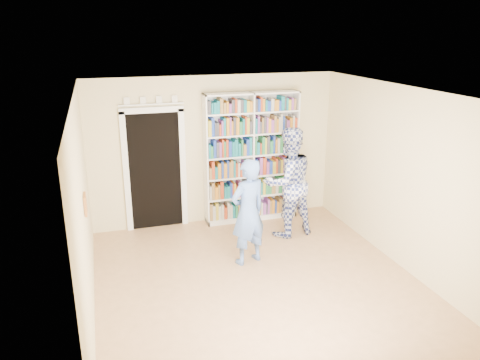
# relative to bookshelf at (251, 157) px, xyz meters

# --- Properties ---
(floor) EXTENTS (5.00, 5.00, 0.00)m
(floor) POSITION_rel_bookshelf_xyz_m (-0.65, -2.34, -1.21)
(floor) COLOR #A3774E
(floor) RESTS_ON ground
(ceiling) EXTENTS (5.00, 5.00, 0.00)m
(ceiling) POSITION_rel_bookshelf_xyz_m (-0.65, -2.34, 1.49)
(ceiling) COLOR white
(ceiling) RESTS_ON wall_back
(wall_back) EXTENTS (4.50, 0.00, 4.50)m
(wall_back) POSITION_rel_bookshelf_xyz_m (-0.65, 0.16, 0.14)
(wall_back) COLOR beige
(wall_back) RESTS_ON floor
(wall_left) EXTENTS (0.00, 5.00, 5.00)m
(wall_left) POSITION_rel_bookshelf_xyz_m (-2.90, -2.34, 0.14)
(wall_left) COLOR beige
(wall_left) RESTS_ON floor
(wall_right) EXTENTS (0.00, 5.00, 5.00)m
(wall_right) POSITION_rel_bookshelf_xyz_m (1.60, -2.34, 0.14)
(wall_right) COLOR beige
(wall_right) RESTS_ON floor
(bookshelf) EXTENTS (1.74, 0.33, 2.40)m
(bookshelf) POSITION_rel_bookshelf_xyz_m (0.00, 0.00, 0.00)
(bookshelf) COLOR white
(bookshelf) RESTS_ON floor
(doorway) EXTENTS (1.10, 0.08, 2.43)m
(doorway) POSITION_rel_bookshelf_xyz_m (-1.75, 0.13, -0.03)
(doorway) COLOR black
(doorway) RESTS_ON floor
(wall_art) EXTENTS (0.03, 0.25, 0.25)m
(wall_art) POSITION_rel_bookshelf_xyz_m (-2.88, -2.14, 0.19)
(wall_art) COLOR brown
(wall_art) RESTS_ON wall_left
(man_blue) EXTENTS (0.70, 0.57, 1.66)m
(man_blue) POSITION_rel_bookshelf_xyz_m (-0.59, -1.65, -0.38)
(man_blue) COLOR #5578BD
(man_blue) RESTS_ON floor
(man_plaid) EXTENTS (1.03, 0.86, 1.91)m
(man_plaid) POSITION_rel_bookshelf_xyz_m (0.38, -0.86, -0.25)
(man_plaid) COLOR navy
(man_plaid) RESTS_ON floor
(paper_sheet) EXTENTS (0.22, 0.08, 0.33)m
(paper_sheet) POSITION_rel_bookshelf_xyz_m (0.50, -1.07, -0.11)
(paper_sheet) COLOR white
(paper_sheet) RESTS_ON man_plaid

